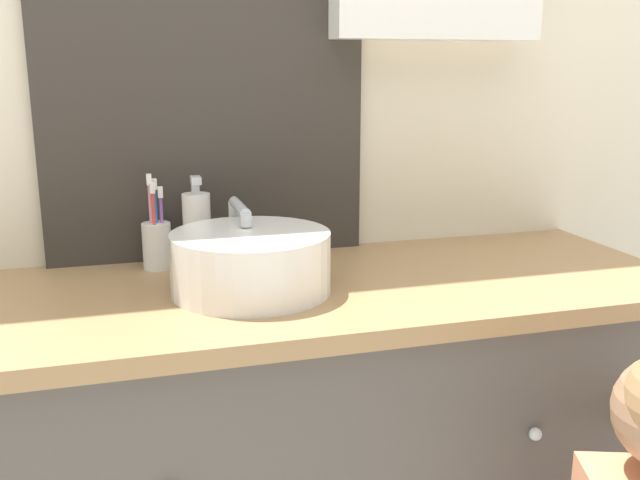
{
  "coord_description": "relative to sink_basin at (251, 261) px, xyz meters",
  "views": [
    {
      "loc": [
        -0.38,
        -0.97,
        1.27
      ],
      "look_at": [
        -0.02,
        0.27,
        0.95
      ],
      "focal_mm": 40.0,
      "sensor_mm": 36.0,
      "label": 1
    }
  ],
  "objects": [
    {
      "name": "wall_back",
      "position": [
        0.15,
        0.32,
        0.36
      ],
      "size": [
        3.2,
        0.18,
        2.5
      ],
      "color": "beige",
      "rests_on": "ground_plane"
    },
    {
      "name": "vanity_counter",
      "position": [
        0.14,
        0.01,
        -0.48
      ],
      "size": [
        1.47,
        0.56,
        0.85
      ],
      "color": "#4C4742",
      "rests_on": "ground_plane"
    },
    {
      "name": "sink_basin",
      "position": [
        0.0,
        0.0,
        0.0
      ],
      "size": [
        0.3,
        0.35,
        0.15
      ],
      "color": "white",
      "rests_on": "vanity_counter"
    },
    {
      "name": "soap_dispenser",
      "position": [
        -0.08,
        0.21,
        0.02
      ],
      "size": [
        0.06,
        0.06,
        0.19
      ],
      "color": "white",
      "rests_on": "vanity_counter"
    },
    {
      "name": "toothbrush_holder",
      "position": [
        -0.16,
        0.21,
        -0.0
      ],
      "size": [
        0.06,
        0.06,
        0.2
      ],
      "color": "silver",
      "rests_on": "vanity_counter"
    }
  ]
}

